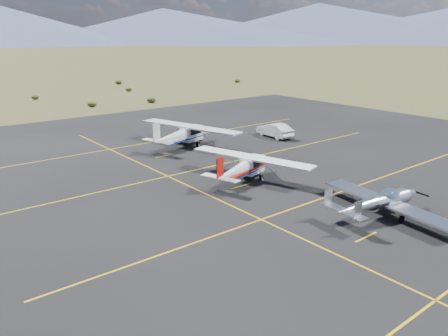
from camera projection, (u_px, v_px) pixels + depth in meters
name	position (u px, v px, depth m)	size (l,w,h in m)	color
ground	(347.00, 206.00, 29.20)	(1600.00, 1600.00, 0.00)	#383D1C
apron	(273.00, 180.00, 34.42)	(72.00, 72.00, 0.02)	black
aircraft_low_wing	(381.00, 202.00, 27.29)	(6.98, 9.67, 2.09)	#B9BBC0
aircraft_cessna	(244.00, 167.00, 33.88)	(7.09, 10.47, 2.67)	white
aircraft_plain	(182.00, 134.00, 44.10)	(8.00, 11.97, 3.04)	silver
sedan	(275.00, 130.00, 48.51)	(1.65, 4.72, 1.56)	silver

